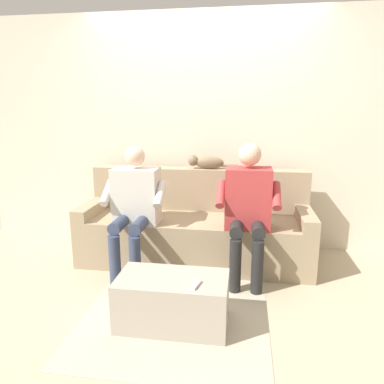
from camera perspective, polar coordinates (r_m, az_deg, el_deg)
ground_plane at (r=3.07m, az=-1.45°, el=-16.00°), size 8.00×8.00×0.00m
back_wall at (r=3.92m, az=1.62°, el=9.45°), size 5.05×0.06×2.48m
couch at (r=3.61m, az=0.56°, el=-5.88°), size 2.24×0.76×0.89m
coffee_table at (r=2.63m, az=-3.11°, el=-16.99°), size 0.77×0.42×0.36m
person_left_seated at (r=3.14m, az=8.95°, el=-1.81°), size 0.55×0.53×1.22m
person_right_seated at (r=3.28m, az=-9.20°, el=-1.68°), size 0.57×0.56×1.17m
cat_on_backrest at (r=3.68m, az=2.26°, el=4.80°), size 0.52×0.11×0.14m
remote_white at (r=2.43m, az=0.57°, el=-14.62°), size 0.07×0.13×0.02m
floor_rug at (r=2.85m, az=-2.40°, el=-18.46°), size 1.35×1.50×0.01m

